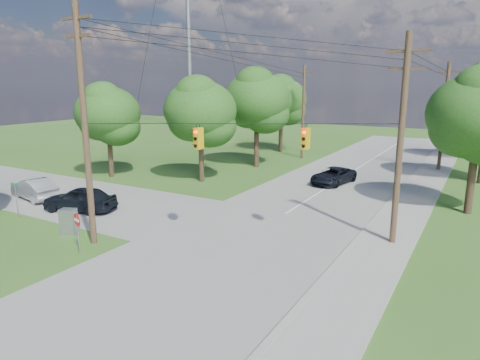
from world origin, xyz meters
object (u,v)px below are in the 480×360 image
Objects in this scene: pole_north_w at (303,111)px; car_cross_dark at (80,199)px; pole_ne at (401,139)px; pole_north_e at (444,116)px; do_not_enter_sign at (77,224)px; pole_sw at (85,123)px; car_main_north at (333,176)px; control_cabinet at (69,222)px; car_cross_silver at (34,189)px.

pole_north_w reaches higher than car_cross_dark.
pole_north_e is at bearing 90.00° from pole_ne.
pole_north_w is 4.94× the size of do_not_enter_sign.
pole_sw is at bearing -150.62° from pole_ne.
pole_sw is 32.55m from pole_north_e.
pole_north_w is (-13.90, 22.00, -0.34)m from pole_ne.
pole_ne is at bearing -48.78° from car_main_north.
pole_sw reaches higher than pole_north_w.
car_cross_silver is at bearing 134.45° from control_cabinet.
car_cross_silver is at bearing -171.13° from pole_ne.
car_main_north is at bearing -123.63° from pole_north_e.
pole_north_e is 6.80× the size of control_cabinet.
car_cross_silver reaches higher than control_cabinet.
pole_north_e is 4.94× the size of do_not_enter_sign.
pole_north_w is (-13.90, 0.00, 0.00)m from pole_north_e.
car_cross_dark is at bearing 146.07° from pole_sw.
control_cabinet is (-15.60, -29.44, -4.39)m from pole_north_e.
pole_ne is 1.05× the size of pole_north_w.
pole_north_w is (-0.40, 29.60, -1.10)m from pole_sw.
pole_ne is at bearing 87.67° from car_cross_dark.
pole_north_e is at bearing 65.48° from pole_sw.
do_not_enter_sign is at bearing -88.38° from pole_north_w.
car_cross_dark is 5.27m from car_cross_silver.
pole_ne is at bearing 4.03° from control_cabinet.
pole_north_w is at bearing 154.87° from car_cross_dark.
do_not_enter_sign is (2.57, -1.47, 0.76)m from control_cabinet.
car_cross_silver is (-23.90, -25.73, -4.35)m from pole_north_e.
pole_ne is 1.05× the size of pole_north_e.
car_cross_dark reaches higher than car_cross_silver.
pole_north_e is 32.39m from car_cross_dark.
car_cross_silver is (-5.25, 0.41, -0.05)m from car_cross_dark.
car_main_north is at bearing 44.03° from control_cabinet.
car_main_north is at bearing 120.88° from pole_ne.
pole_north_e is (13.50, 29.60, -1.10)m from pole_sw.
pole_north_e is at bearing 66.70° from car_main_north.
pole_north_e is 33.60m from control_cabinet.
car_main_north is 21.40m from do_not_enter_sign.
pole_sw is 5.88m from control_cabinet.
control_cabinet is 3.06m from do_not_enter_sign.
pole_north_w is 2.12× the size of car_cross_dark.
pole_north_w is at bearing 134.13° from car_main_north.
pole_sw is at bearing 80.40° from car_cross_silver.
pole_sw is at bearing -89.23° from pole_north_w.
car_cross_dark is (-4.75, -26.14, -4.29)m from pole_north_w.
pole_north_w is at bearing 65.23° from control_cabinet.
car_cross_dark is 2.33× the size of do_not_enter_sign.
pole_sw is 1.14× the size of pole_ne.
do_not_enter_sign is at bearing -70.14° from pole_sw.
pole_ne is 17.92m from control_cabinet.
pole_north_w is at bearing 169.58° from car_cross_silver.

